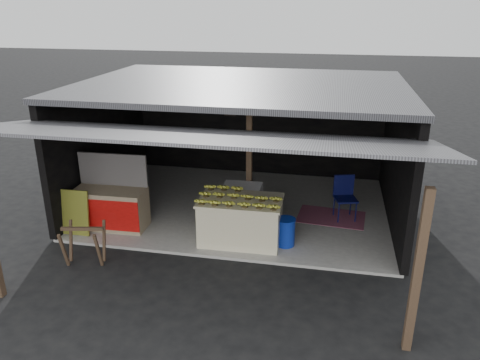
% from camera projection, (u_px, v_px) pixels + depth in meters
% --- Properties ---
extents(ground, '(80.00, 80.00, 0.00)m').
position_uv_depth(ground, '(216.00, 259.00, 9.11)').
color(ground, black).
rests_on(ground, ground).
extents(concrete_slab, '(7.00, 5.00, 0.06)m').
position_uv_depth(concrete_slab, '(241.00, 206.00, 11.39)').
color(concrete_slab, gray).
rests_on(concrete_slab, ground).
extents(shophouse, '(7.40, 7.29, 3.02)m').
position_uv_depth(shophouse, '(244.00, 120.00, 10.94)').
color(shophouse, black).
rests_on(shophouse, ground).
extents(banana_table, '(1.70, 1.06, 0.93)m').
position_uv_depth(banana_table, '(241.00, 220.00, 9.53)').
color(banana_table, silver).
rests_on(banana_table, concrete_slab).
extents(banana_pile, '(1.57, 0.96, 0.18)m').
position_uv_depth(banana_pile, '(241.00, 195.00, 9.33)').
color(banana_pile, gold).
rests_on(banana_pile, banana_table).
extents(white_crate, '(0.84, 0.58, 0.92)m').
position_uv_depth(white_crate, '(242.00, 205.00, 10.28)').
color(white_crate, white).
rests_on(white_crate, concrete_slab).
extents(neighbor_stall, '(1.56, 0.74, 1.59)m').
position_uv_depth(neighbor_stall, '(111.00, 206.00, 10.14)').
color(neighbor_stall, '#998466').
rests_on(neighbor_stall, concrete_slab).
extents(green_signboard, '(0.65, 0.18, 0.98)m').
position_uv_depth(green_signboard, '(74.00, 213.00, 9.82)').
color(green_signboard, black).
rests_on(green_signboard, concrete_slab).
extents(sawhorse, '(0.81, 0.80, 0.78)m').
position_uv_depth(sawhorse, '(84.00, 241.00, 8.77)').
color(sawhorse, '#483324').
rests_on(sawhorse, ground).
extents(water_barrel, '(0.37, 0.37, 0.55)m').
position_uv_depth(water_barrel, '(286.00, 233.00, 9.43)').
color(water_barrel, '#0D2797').
rests_on(water_barrel, concrete_slab).
extents(plastic_chair, '(0.58, 0.58, 0.99)m').
position_uv_depth(plastic_chair, '(345.00, 193.00, 10.55)').
color(plastic_chair, '#0B0E3D').
rests_on(plastic_chair, concrete_slab).
extents(magenta_rug, '(1.59, 1.14, 0.01)m').
position_uv_depth(magenta_rug, '(331.00, 217.00, 10.75)').
color(magenta_rug, maroon).
rests_on(magenta_rug, concrete_slab).
extents(picture_frames, '(1.62, 0.04, 0.46)m').
position_uv_depth(picture_frames, '(252.00, 109.00, 12.94)').
color(picture_frames, black).
rests_on(picture_frames, shophouse).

